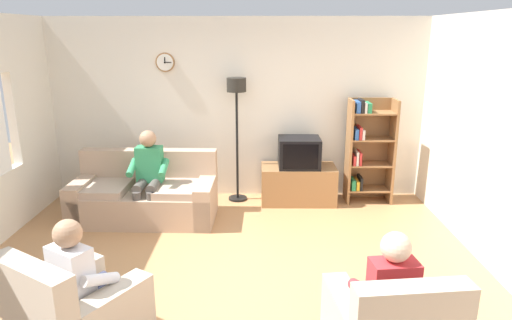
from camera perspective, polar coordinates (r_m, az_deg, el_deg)
ground_plane at (r=4.85m, az=-3.61°, el=-14.89°), size 12.00×12.00×0.00m
back_wall_assembly at (r=6.91m, az=-2.34°, el=6.49°), size 6.20×0.17×2.70m
couch at (r=6.35m, az=-13.83°, el=-4.54°), size 1.92×0.93×0.90m
tv_stand at (r=6.80m, az=5.35°, el=-3.06°), size 1.10×0.56×0.56m
tv at (r=6.63m, az=5.48°, el=0.96°), size 0.60×0.49×0.44m
bookshelf at (r=6.88m, az=13.84°, el=1.40°), size 0.68×0.36×1.55m
floor_lamp at (r=6.59m, az=-2.49°, el=6.90°), size 0.28×0.28×1.85m
armchair_near_window at (r=4.07m, az=-21.67°, el=-17.89°), size 1.14×1.17×0.90m
person_on_couch at (r=6.10m, az=-13.48°, el=-1.51°), size 0.52×0.54×1.24m
person_in_left_armchair at (r=3.95m, az=-21.08°, el=-13.55°), size 0.61×0.64×1.12m
person_in_right_armchair at (r=3.66m, az=16.22°, el=-15.59°), size 0.54×0.57×1.12m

